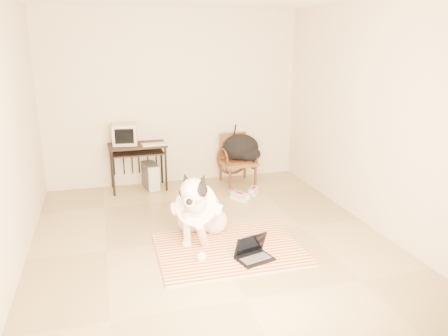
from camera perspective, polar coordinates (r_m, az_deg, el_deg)
name	(u,v)px	position (r m, az deg, el deg)	size (l,w,h in m)	color
floor	(210,238)	(5.18, -1.89, -9.09)	(4.50, 4.50, 0.00)	#9D8D60
wall_back	(174,98)	(6.94, -6.56, 9.02)	(4.50, 4.50, 0.00)	beige
wall_front	(297,190)	(2.70, 9.52, -2.86)	(4.50, 4.50, 0.00)	beige
wall_left	(7,135)	(4.71, -26.43, 3.93)	(4.50, 4.50, 0.00)	beige
wall_right	(369,116)	(5.58, 18.46, 6.49)	(4.50, 4.50, 0.00)	beige
rug	(229,249)	(4.90, 0.71, -10.55)	(1.59, 1.22, 0.02)	red
dog	(199,210)	(5.01, -3.26, -5.52)	(0.69, 1.23, 0.91)	silver
laptop	(253,253)	(4.67, 3.82, -11.01)	(0.42, 0.35, 0.26)	black
computer_desk	(138,151)	(6.73, -11.22, 2.19)	(0.87, 0.49, 0.71)	black
crt_monitor	(125,134)	(6.74, -12.84, 4.34)	(0.38, 0.37, 0.31)	#BFB096
desk_keyboard	(156,144)	(6.62, -8.88, 3.08)	(0.41, 0.15, 0.03)	#BFB096
pc_tower	(151,176)	(6.85, -9.54, -1.04)	(0.24, 0.45, 0.40)	#464648
rattan_chair	(237,159)	(7.00, 1.68, 1.20)	(0.55, 0.54, 0.78)	brown
backpack	(242,149)	(6.97, 2.38, 2.52)	(0.59, 0.51, 0.44)	black
sneaker_left	(240,197)	(6.34, 2.15, -3.75)	(0.26, 0.31, 0.10)	white
sneaker_right	(253,191)	(6.59, 3.86, -3.02)	(0.24, 0.29, 0.09)	white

